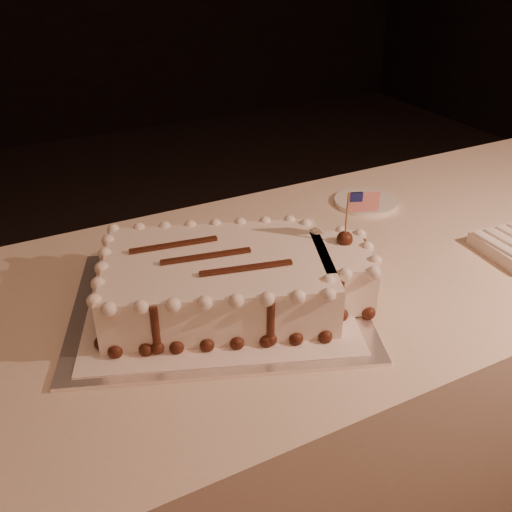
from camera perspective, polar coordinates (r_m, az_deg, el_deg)
name	(u,v)px	position (r m, az deg, el deg)	size (l,w,h in m)	color
banquet_table	(279,407)	(1.42, 2.29, -14.84)	(2.40, 0.80, 0.75)	beige
cake_board	(219,304)	(1.10, -3.73, -4.81)	(0.55, 0.41, 0.01)	white
doily	(219,302)	(1.09, -3.74, -4.59)	(0.49, 0.37, 0.00)	white
sheet_cake	(233,279)	(1.07, -2.27, -2.29)	(0.54, 0.42, 0.21)	white
side_plate	(366,202)	(1.52, 10.92, 5.34)	(0.16, 0.16, 0.01)	white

